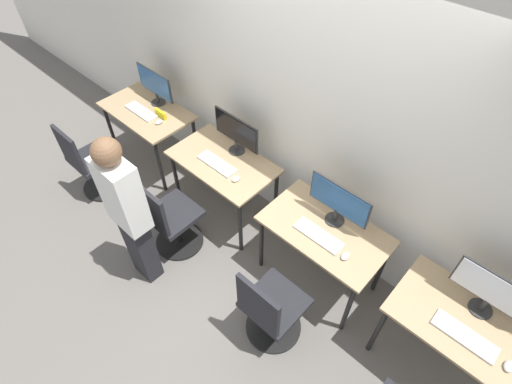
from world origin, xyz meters
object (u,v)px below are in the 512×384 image
(keyboard_right, at_px, (318,235))
(mouse_far_right, at_px, (509,366))
(keyboard_far_left, at_px, (141,111))
(monitor_far_right, at_px, (494,293))
(monitor_right, at_px, (339,202))
(mouse_left, at_px, (236,179))
(monitor_left, at_px, (236,132))
(keyboard_left, at_px, (217,164))
(office_chair_right, at_px, (270,311))
(person_left, at_px, (128,211))
(monitor_far_left, at_px, (155,85))
(office_chair_left, at_px, (170,222))
(office_chair_far_left, at_px, (92,165))
(keyboard_far_right, at_px, (464,336))
(mouse_far_left, at_px, (159,122))
(mouse_right, at_px, (345,256))

(keyboard_right, relative_size, mouse_far_right, 4.72)
(keyboard_far_left, height_order, monitor_far_right, monitor_far_right)
(monitor_right, bearing_deg, mouse_left, -166.39)
(mouse_left, bearing_deg, monitor_left, 133.42)
(mouse_left, relative_size, monitor_right, 0.16)
(keyboard_left, xyz_separation_m, office_chair_right, (1.25, -0.64, -0.37))
(monitor_left, xyz_separation_m, mouse_left, (0.28, -0.29, -0.21))
(person_left, bearing_deg, mouse_left, 73.17)
(monitor_far_left, bearing_deg, keyboard_right, -6.42)
(keyboard_left, relative_size, monitor_far_right, 0.78)
(monitor_left, xyz_separation_m, monitor_far_right, (2.43, -0.03, 0.00))
(mouse_left, relative_size, person_left, 0.05)
(office_chair_left, bearing_deg, mouse_far_right, 11.53)
(monitor_far_left, height_order, monitor_right, same)
(office_chair_far_left, relative_size, mouse_left, 10.14)
(office_chair_far_left, distance_m, monitor_left, 1.71)
(monitor_far_right, relative_size, mouse_far_right, 6.08)
(mouse_left, bearing_deg, person_left, -106.83)
(office_chair_left, bearing_deg, keyboard_far_right, 12.91)
(monitor_left, distance_m, keyboard_left, 0.35)
(keyboard_right, distance_m, mouse_far_right, 1.50)
(monitor_left, relative_size, office_chair_right, 0.60)
(office_chair_far_left, bearing_deg, office_chair_right, 1.05)
(keyboard_right, relative_size, office_chair_right, 0.47)
(mouse_far_left, relative_size, office_chair_right, 0.10)
(monitor_far_left, height_order, mouse_far_left, monitor_far_left)
(office_chair_left, bearing_deg, person_left, -82.80)
(mouse_left, relative_size, keyboard_far_right, 0.21)
(keyboard_far_left, distance_m, mouse_right, 2.70)
(keyboard_far_left, xyz_separation_m, mouse_far_left, (0.30, 0.01, 0.01))
(keyboard_far_left, distance_m, mouse_far_left, 0.30)
(keyboard_far_left, relative_size, office_chair_left, 0.47)
(office_chair_left, relative_size, office_chair_right, 1.00)
(office_chair_right, height_order, monitor_far_right, monitor_far_right)
(keyboard_right, relative_size, mouse_right, 4.72)
(office_chair_far_left, distance_m, monitor_far_right, 3.87)
(monitor_right, relative_size, mouse_right, 6.08)
(keyboard_far_left, relative_size, keyboard_right, 1.00)
(keyboard_right, bearing_deg, monitor_left, 166.32)
(office_chair_far_left, height_order, office_chair_right, same)
(monitor_right, distance_m, keyboard_right, 0.32)
(keyboard_left, relative_size, keyboard_far_right, 1.00)
(monitor_far_left, xyz_separation_m, keyboard_far_right, (3.64, -0.28, -0.22))
(keyboard_far_left, xyz_separation_m, mouse_right, (2.70, -0.06, 0.01))
(keyboard_far_right, bearing_deg, office_chair_far_left, -170.03)
(keyboard_left, height_order, mouse_far_right, mouse_far_right)
(office_chair_right, bearing_deg, office_chair_far_left, -178.95)
(office_chair_left, distance_m, person_left, 0.63)
(mouse_far_left, height_order, person_left, person_left)
(person_left, bearing_deg, monitor_left, 89.70)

